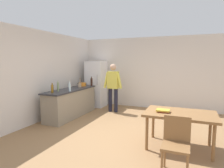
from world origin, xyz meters
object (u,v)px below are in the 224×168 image
Objects in this scene: person at (113,85)px; bottle_oil_amber at (52,89)px; book_stack at (163,111)px; refrigerator at (96,84)px; bottle_water_clear at (70,87)px; dining_table at (180,116)px; bottle_vinegar_tall at (58,87)px; bottle_beer_brown at (52,88)px; utensil_jar at (80,85)px; chair at (176,141)px; bottle_wine_dark at (92,82)px; cooking_pot at (82,84)px.

person is 6.07× the size of bottle_oil_amber.
person is at bearing 132.13° from book_stack.
bottle_oil_amber is (-0.18, -2.40, 0.12)m from refrigerator.
bottle_water_clear reaches higher than bottle_oil_amber.
dining_table is 4.37× the size of bottle_vinegar_tall.
bottle_water_clear is at bearing 31.59° from bottle_beer_brown.
person is at bearing 137.59° from dining_table.
person is at bearing 54.77° from bottle_beer_brown.
utensil_jar is at bearing 85.48° from bottle_oil_amber.
chair is 2.68× the size of bottle_wine_dark.
person is 5.31× the size of bottle_vinegar_tall.
bottle_water_clear reaches higher than bottle_beer_brown.
cooking_pot is 1.43× the size of bottle_oil_amber.
chair is at bearing -69.72° from book_stack.
book_stack is (3.25, -0.52, -0.23)m from bottle_beer_brown.
refrigerator reaches higher than utensil_jar.
bottle_oil_amber is at bearing -100.24° from bottle_wine_dark.
refrigerator reaches higher than bottle_wine_dark.
bottle_water_clear is at bearing 167.83° from dining_table.
bottle_beer_brown is at bearing 170.98° from book_stack.
utensil_jar is at bearing -76.32° from cooking_pot.
bottle_vinegar_tall is (-0.02, -1.34, 0.08)m from cooking_pot.
bottle_oil_amber is at bearing 155.76° from chair.
bottle_water_clear is (0.01, -1.38, -0.02)m from bottle_wine_dark.
book_stack reaches higher than dining_table.
dining_table is 3.24m from bottle_water_clear.
person is 1.67m from bottle_water_clear.
bottle_oil_amber is (-0.10, -1.30, 0.04)m from utensil_jar.
dining_table is at bearing 16.35° from book_stack.
bottle_water_clear is at bearing -89.48° from bottle_wine_dark.
book_stack is at bearing -7.18° from bottle_oil_amber.
person is 1.96m from bottle_vinegar_tall.
chair is 3.81m from bottle_vinegar_tall.
bottle_wine_dark is at bearing 132.05° from chair.
person is 1.87× the size of chair.
dining_table is 3.75m from utensil_jar.
person is at bearing 61.45° from bottle_water_clear.
cooking_pot is 1.47m from bottle_beer_brown.
book_stack is at bearing -32.38° from cooking_pot.
bottle_beer_brown is at bearing -96.72° from refrigerator.
bottle_beer_brown reaches higher than cooking_pot.
cooking_pot is at bearing 88.76° from bottle_oil_amber.
utensil_jar is 1.23× the size of bottle_beer_brown.
cooking_pot is 0.29m from utensil_jar.
chair is at bearing -90.00° from dining_table.
utensil_jar is 1.07× the size of bottle_water_clear.
utensil_jar reaches higher than bottle_oil_amber.
chair is 3.40× the size of book_stack.
refrigerator reaches higher than person.
bottle_wine_dark is at bearing 76.04° from bottle_beer_brown.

